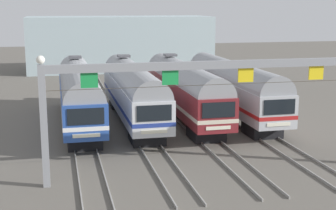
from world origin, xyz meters
TOP-DOWN VIEW (x-y plane):
  - ground_plane at (0.00, 0.00)m, footprint 160.00×160.00m
  - track_bed at (-0.00, 17.00)m, footprint 14.49×70.00m
  - commuter_train_blue at (-6.49, -0.00)m, footprint 2.88×18.06m
  - commuter_train_silver at (-2.16, -0.00)m, footprint 2.88×18.06m
  - commuter_train_maroon at (2.16, -0.00)m, footprint 2.88×18.06m
  - commuter_train_stainless at (6.49, -0.01)m, footprint 2.88×18.06m
  - catenary_gantry at (0.00, -13.50)m, footprint 18.22×0.44m
  - maintenance_building at (1.16, 34.02)m, footprint 26.63×10.00m

SIDE VIEW (x-z plane):
  - ground_plane at x=0.00m, z-range 0.00..0.00m
  - track_bed at x=0.00m, z-range 0.00..0.15m
  - commuter_train_stainless at x=6.49m, z-range 0.30..5.07m
  - commuter_train_blue at x=-6.49m, z-range 0.16..5.21m
  - commuter_train_silver at x=-2.16m, z-range 0.16..5.21m
  - commuter_train_maroon at x=2.16m, z-range 0.16..5.21m
  - maintenance_building at x=1.16m, z-range 0.00..7.84m
  - catenary_gantry at x=0.00m, z-range 1.65..8.62m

